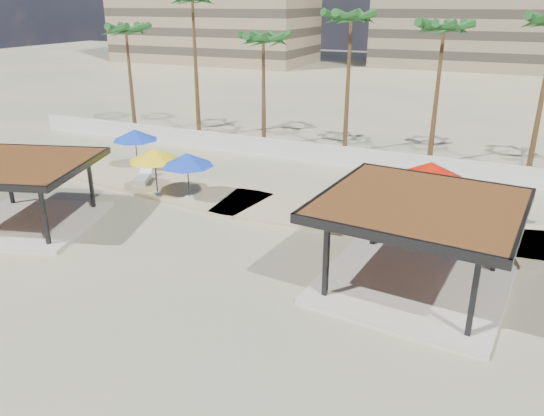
% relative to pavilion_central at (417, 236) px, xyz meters
% --- Properties ---
extents(ground, '(200.00, 200.00, 0.00)m').
position_rel_pavilion_central_xyz_m(ground, '(-4.99, -1.51, -2.09)').
color(ground, '#C7B583').
rests_on(ground, ground).
extents(promenade, '(44.45, 7.97, 0.24)m').
position_rel_pavilion_central_xyz_m(promenade, '(-2.99, 6.15, -2.03)').
color(promenade, '#C6B284').
rests_on(promenade, ground).
extents(boundary_wall, '(56.00, 0.30, 1.20)m').
position_rel_pavilion_central_xyz_m(boundary_wall, '(-4.99, 14.49, -1.49)').
color(boundary_wall, silver).
rests_on(boundary_wall, ground).
extents(pavilion_central, '(7.54, 7.54, 3.51)m').
position_rel_pavilion_central_xyz_m(pavilion_central, '(0.00, 0.00, 0.00)').
color(pavilion_central, beige).
rests_on(pavilion_central, ground).
extents(pavilion_west, '(7.77, 7.77, 3.16)m').
position_rel_pavilion_central_xyz_m(pavilion_west, '(-18.03, -1.59, -0.21)').
color(pavilion_west, beige).
rests_on(pavilion_west, ground).
extents(umbrella_a, '(3.32, 3.32, 2.51)m').
position_rel_pavilion_central_xyz_m(umbrella_a, '(-18.69, 7.69, 0.25)').
color(umbrella_a, beige).
rests_on(umbrella_a, promenade).
extents(umbrella_b, '(3.60, 3.60, 2.56)m').
position_rel_pavilion_central_xyz_m(umbrella_b, '(-14.75, 4.29, 0.29)').
color(umbrella_b, beige).
rests_on(umbrella_b, promenade).
extents(umbrella_c, '(3.83, 3.83, 2.83)m').
position_rel_pavilion_central_xyz_m(umbrella_c, '(-0.62, 6.86, 0.51)').
color(umbrella_c, beige).
rests_on(umbrella_c, promenade).
extents(umbrella_f, '(3.71, 3.71, 2.54)m').
position_rel_pavilion_central_xyz_m(umbrella_f, '(-12.67, 4.29, 0.27)').
color(umbrella_f, beige).
rests_on(umbrella_f, promenade).
extents(lounger_a, '(1.51, 2.31, 0.84)m').
position_rel_pavilion_central_xyz_m(lounger_a, '(-16.80, 5.79, -1.71)').
color(lounger_a, white).
rests_on(lounger_a, promenade).
extents(lounger_b, '(0.92, 2.40, 0.89)m').
position_rel_pavilion_central_xyz_m(lounger_b, '(-4.38, 4.34, -1.70)').
color(lounger_b, white).
rests_on(lounger_b, promenade).
extents(lounger_c, '(1.26, 2.50, 0.90)m').
position_rel_pavilion_central_xyz_m(lounger_c, '(3.24, 7.20, -1.69)').
color(lounger_c, white).
rests_on(lounger_c, promenade).
extents(palm_a, '(3.00, 3.00, 8.91)m').
position_rel_pavilion_central_xyz_m(palm_a, '(-25.99, 16.79, 5.67)').
color(palm_a, brown).
rests_on(palm_a, ground).
extents(palm_b, '(3.00, 3.00, 11.14)m').
position_rel_pavilion_central_xyz_m(palm_b, '(-19.99, 17.19, 7.76)').
color(palm_b, brown).
rests_on(palm_b, ground).
extents(palm_c, '(3.00, 3.00, 8.50)m').
position_rel_pavilion_central_xyz_m(palm_c, '(-13.99, 16.59, 5.29)').
color(palm_c, brown).
rests_on(palm_c, ground).
extents(palm_d, '(3.00, 3.00, 10.00)m').
position_rel_pavilion_central_xyz_m(palm_d, '(-7.99, 17.39, 6.70)').
color(palm_d, brown).
rests_on(palm_d, ground).
extents(palm_e, '(3.00, 3.00, 9.50)m').
position_rel_pavilion_central_xyz_m(palm_e, '(-1.99, 16.89, 6.23)').
color(palm_e, brown).
rests_on(palm_e, ground).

